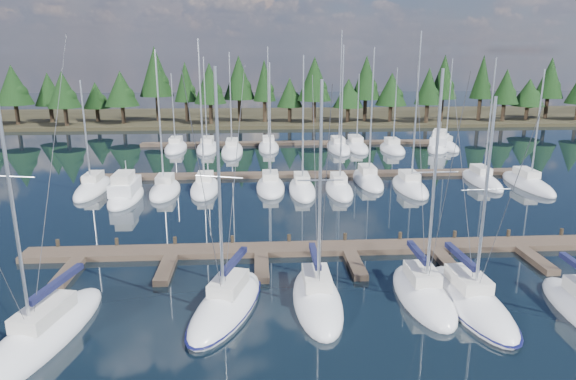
{
  "coord_description": "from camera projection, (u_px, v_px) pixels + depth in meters",
  "views": [
    {
      "loc": [
        -6.21,
        -15.05,
        13.46
      ],
      "look_at": [
        -3.89,
        22.0,
        3.35
      ],
      "focal_mm": 32.0,
      "sensor_mm": 36.0,
      "label": 1
    }
  ],
  "objects": [
    {
      "name": "front_sailboat_1",
      "position": [
        227.0,
        305.0,
        27.51
      ],
      "size": [
        5.28,
        9.23,
        13.58
      ],
      "color": "white",
      "rests_on": "ground"
    },
    {
      "name": "back_sailboat_rows",
      "position": [
        309.0,
        164.0,
        61.8
      ],
      "size": [
        46.61,
        32.13,
        16.89
      ],
      "color": "white",
      "rests_on": "ground"
    },
    {
      "name": "front_sailboat_2",
      "position": [
        317.0,
        299.0,
        28.16
      ],
      "size": [
        2.64,
        8.18,
        12.94
      ],
      "color": "white",
      "rests_on": "ground"
    },
    {
      "name": "front_sailboat_3",
      "position": [
        423.0,
        294.0,
        28.72
      ],
      "size": [
        2.77,
        7.71,
        13.43
      ],
      "color": "white",
      "rests_on": "ground"
    },
    {
      "name": "far_shore",
      "position": [
        286.0,
        117.0,
        104.99
      ],
      "size": [
        220.0,
        30.0,
        0.6
      ],
      "primitive_type": "cube",
      "color": "#312C1B",
      "rests_on": "ground"
    },
    {
      "name": "main_dock",
      "position": [
        349.0,
        251.0,
        35.07
      ],
      "size": [
        44.0,
        6.13,
        0.9
      ],
      "color": "#4E3E30",
      "rests_on": "ground"
    },
    {
      "name": "ground",
      "position": [
        325.0,
        202.0,
        47.3
      ],
      "size": [
        260.0,
        260.0,
        0.0
      ],
      "primitive_type": "plane",
      "color": "black",
      "rests_on": "ground"
    },
    {
      "name": "motor_yacht_right",
      "position": [
        439.0,
        145.0,
        72.57
      ],
      "size": [
        6.38,
        9.43,
        4.49
      ],
      "color": "white",
      "rests_on": "ground"
    },
    {
      "name": "back_docks",
      "position": [
        305.0,
        157.0,
        66.1
      ],
      "size": [
        50.0,
        21.8,
        0.4
      ],
      "color": "#4E3E30",
      "rests_on": "ground"
    },
    {
      "name": "tree_line",
      "position": [
        281.0,
        85.0,
        93.69
      ],
      "size": [
        184.51,
        11.88,
        13.66
      ],
      "color": "black",
      "rests_on": "far_shore"
    },
    {
      "name": "front_sailboat_4",
      "position": [
        470.0,
        301.0,
        28.0
      ],
      "size": [
        3.45,
        9.5,
        12.14
      ],
      "color": "white",
      "rests_on": "ground"
    },
    {
      "name": "front_sailboat_0",
      "position": [
        40.0,
        336.0,
        24.44
      ],
      "size": [
        4.97,
        10.82,
        15.08
      ],
      "color": "white",
      "rests_on": "ground"
    },
    {
      "name": "motor_yacht_left",
      "position": [
        126.0,
        194.0,
        48.1
      ],
      "size": [
        2.9,
        8.48,
        4.22
      ],
      "color": "white",
      "rests_on": "ground"
    }
  ]
}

